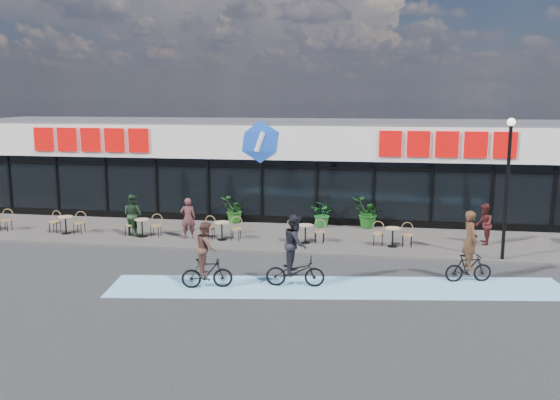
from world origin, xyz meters
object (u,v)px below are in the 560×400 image
object	(u,v)px
potted_plant_mid	(323,214)
potted_plant_right	(367,213)
cyclist_b	(469,254)
patron_right	(133,215)
potted_plant_left	(234,210)
patron_left	(188,218)
lamp_post	(508,176)
pedestrian_a	(484,224)
cyclist_a	(295,257)

from	to	relation	value
potted_plant_mid	potted_plant_right	bearing A→B (deg)	0.97
potted_plant_right	cyclist_b	distance (m)	7.61
patron_right	cyclist_b	distance (m)	13.45
potted_plant_left	potted_plant_mid	xyz separation A→B (m)	(4.07, -0.13, -0.02)
potted_plant_mid	patron_left	size ratio (longest dim) A/B	0.69
lamp_post	patron_left	distance (m)	12.21
lamp_post	potted_plant_left	xyz separation A→B (m)	(-10.84, 4.38, -2.37)
patron_right	pedestrian_a	world-z (taller)	patron_right
potted_plant_left	potted_plant_right	world-z (taller)	potted_plant_right
potted_plant_left	cyclist_a	xyz separation A→B (m)	(3.94, -8.26, 0.23)
potted_plant_mid	potted_plant_right	size ratio (longest dim) A/B	0.86
potted_plant_left	potted_plant_mid	bearing A→B (deg)	-1.82
potted_plant_mid	patron_left	world-z (taller)	patron_left
potted_plant_left	patron_left	size ratio (longest dim) A/B	0.72
potted_plant_left	pedestrian_a	world-z (taller)	pedestrian_a
pedestrian_a	cyclist_a	bearing A→B (deg)	-39.25
patron_right	cyclist_a	size ratio (longest dim) A/B	0.76
potted_plant_right	cyclist_b	world-z (taller)	cyclist_b
potted_plant_mid	cyclist_a	bearing A→B (deg)	-90.92
patron_left	cyclist_a	distance (m)	7.18
potted_plant_mid	cyclist_b	distance (m)	8.60
patron_left	patron_right	world-z (taller)	patron_right
cyclist_a	patron_right	bearing A→B (deg)	144.98
potted_plant_right	cyclist_b	size ratio (longest dim) A/B	0.58
lamp_post	pedestrian_a	world-z (taller)	lamp_post
potted_plant_left	patron_right	size ratio (longest dim) A/B	0.69
potted_plant_right	patron_left	world-z (taller)	patron_left
patron_right	cyclist_b	world-z (taller)	cyclist_b
potted_plant_left	patron_left	bearing A→B (deg)	-109.51
lamp_post	potted_plant_mid	size ratio (longest dim) A/B	4.34
patron_left	cyclist_a	xyz separation A→B (m)	(5.07, -5.08, -0.01)
potted_plant_left	patron_left	distance (m)	3.38
patron_right	cyclist_b	xyz separation A→B (m)	(12.85, -3.95, -0.06)
patron_left	cyclist_b	world-z (taller)	cyclist_b
potted_plant_right	cyclist_a	xyz separation A→B (m)	(-2.06, -8.17, 0.16)
cyclist_b	potted_plant_left	bearing A→B (deg)	143.22
lamp_post	potted_plant_mid	bearing A→B (deg)	147.87
potted_plant_left	lamp_post	bearing A→B (deg)	-21.99
potted_plant_right	lamp_post	bearing A→B (deg)	-41.49
potted_plant_left	cyclist_a	bearing A→B (deg)	-64.49
lamp_post	pedestrian_a	distance (m)	3.03
pedestrian_a	cyclist_b	world-z (taller)	cyclist_b
cyclist_a	cyclist_b	distance (m)	5.51
potted_plant_right	patron_right	xyz separation A→B (m)	(-9.56, -2.91, 0.20)
patron_left	potted_plant_mid	bearing A→B (deg)	-161.71
patron_left	pedestrian_a	world-z (taller)	patron_left
lamp_post	patron_right	world-z (taller)	lamp_post
patron_left	cyclist_a	size ratio (longest dim) A/B	0.73
patron_right	cyclist_a	bearing A→B (deg)	164.95
lamp_post	cyclist_b	xyz separation A→B (m)	(-1.54, -2.57, -2.16)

